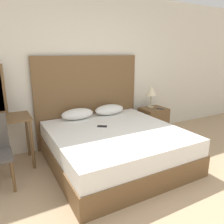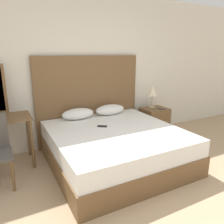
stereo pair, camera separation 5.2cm
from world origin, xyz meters
name	(u,v)px [view 2 (the right image)]	position (x,y,z in m)	size (l,w,h in m)	color
wall_back	(87,71)	(0.00, 2.54, 1.35)	(10.00, 0.06, 2.70)	silver
bed	(115,146)	(0.01, 1.47, 0.27)	(1.89, 1.94, 0.55)	brown
headboard	(90,100)	(0.01, 2.46, 0.81)	(1.98, 0.05, 1.62)	brown
pillow_left	(78,114)	(-0.31, 2.24, 0.64)	(0.57, 0.29, 0.19)	white
pillow_right	(110,110)	(0.32, 2.24, 0.64)	(0.57, 0.29, 0.19)	white
phone_on_bed	(102,126)	(-0.11, 1.68, 0.55)	(0.16, 0.14, 0.01)	black
nightstand	(154,122)	(1.29, 2.14, 0.29)	(0.50, 0.43, 0.57)	brown
table_lamp	(152,92)	(1.27, 2.22, 0.91)	(0.21, 0.21, 0.45)	tan
phone_on_nightstand	(161,109)	(1.36, 2.03, 0.58)	(0.11, 0.16, 0.01)	#232328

